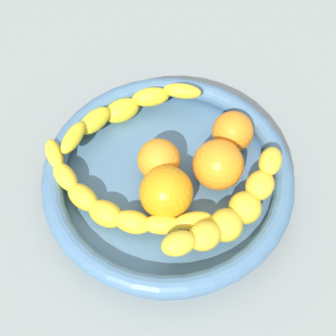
# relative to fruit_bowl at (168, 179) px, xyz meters

# --- Properties ---
(kitchen_counter) EXTENTS (1.20, 1.20, 0.03)m
(kitchen_counter) POSITION_rel_fruit_bowl_xyz_m (0.00, 0.00, -0.04)
(kitchen_counter) COLOR gray
(kitchen_counter) RESTS_ON ground
(fruit_bowl) EXTENTS (0.33, 0.33, 0.05)m
(fruit_bowl) POSITION_rel_fruit_bowl_xyz_m (0.00, 0.00, 0.00)
(fruit_bowl) COLOR teal
(fruit_bowl) RESTS_ON kitchen_counter
(banana_draped_left) EXTENTS (0.12, 0.24, 0.04)m
(banana_draped_left) POSITION_rel_fruit_bowl_xyz_m (-0.08, 0.01, 0.02)
(banana_draped_left) COLOR yellow
(banana_draped_left) RESTS_ON fruit_bowl
(banana_draped_right) EXTENTS (0.21, 0.09, 0.05)m
(banana_draped_right) POSITION_rel_fruit_bowl_xyz_m (0.02, 0.11, 0.03)
(banana_draped_right) COLOR yellow
(banana_draped_right) RESTS_ON fruit_bowl
(banana_arching_top) EXTENTS (0.21, 0.06, 0.05)m
(banana_arching_top) POSITION_rel_fruit_bowl_xyz_m (0.02, -0.10, 0.03)
(banana_arching_top) COLOR yellow
(banana_arching_top) RESTS_ON fruit_bowl
(orange_front) EXTENTS (0.06, 0.06, 0.06)m
(orange_front) POSITION_rel_fruit_bowl_xyz_m (0.00, 0.02, 0.03)
(orange_front) COLOR orange
(orange_front) RESTS_ON fruit_bowl
(orange_mid_left) EXTENTS (0.06, 0.06, 0.06)m
(orange_mid_left) POSITION_rel_fruit_bowl_xyz_m (0.10, -0.01, 0.03)
(orange_mid_left) COLOR orange
(orange_mid_left) RESTS_ON fruit_bowl
(orange_mid_right) EXTENTS (0.07, 0.07, 0.07)m
(orange_mid_right) POSITION_rel_fruit_bowl_xyz_m (0.05, -0.04, 0.03)
(orange_mid_right) COLOR orange
(orange_mid_right) RESTS_ON fruit_bowl
(orange_rear) EXTENTS (0.07, 0.07, 0.07)m
(orange_rear) POSITION_rel_fruit_bowl_xyz_m (-0.03, -0.03, 0.03)
(orange_rear) COLOR orange
(orange_rear) RESTS_ON fruit_bowl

